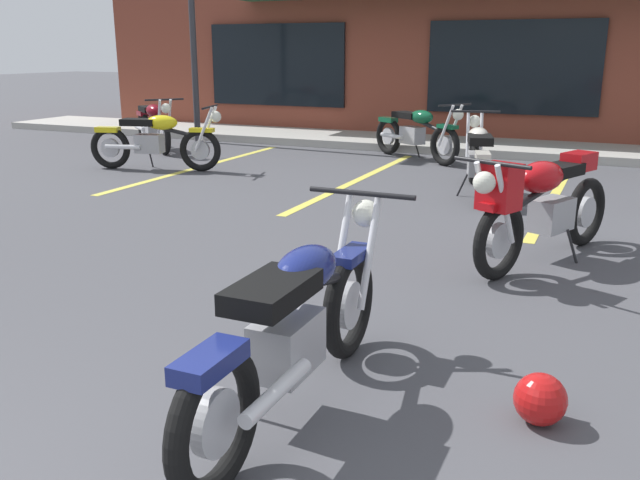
{
  "coord_description": "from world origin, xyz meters",
  "views": [
    {
      "loc": [
        2.05,
        -0.48,
        1.78
      ],
      "look_at": [
        0.27,
        3.49,
        0.55
      ],
      "focal_mm": 38.06,
      "sensor_mm": 36.0,
      "label": 1
    }
  ],
  "objects_px": {
    "motorcycle_blue_standard": "(153,124)",
    "helmet_on_pavement": "(540,399)",
    "motorcycle_foreground_classic": "(297,325)",
    "motorcycle_black_cruiser": "(156,140)",
    "motorcycle_green_cafe_racer": "(416,132)",
    "motorcycle_silver_naked": "(541,203)",
    "motorcycle_red_sportbike": "(478,158)"
  },
  "relations": [
    {
      "from": "motorcycle_black_cruiser",
      "to": "helmet_on_pavement",
      "type": "bearing_deg",
      "value": -39.73
    },
    {
      "from": "motorcycle_red_sportbike",
      "to": "motorcycle_silver_naked",
      "type": "xyz_separation_m",
      "value": [
        1.08,
        -2.72,
        0.07
      ]
    },
    {
      "from": "motorcycle_green_cafe_racer",
      "to": "motorcycle_foreground_classic",
      "type": "bearing_deg",
      "value": -77.7
    },
    {
      "from": "motorcycle_foreground_classic",
      "to": "motorcycle_black_cruiser",
      "type": "xyz_separation_m",
      "value": [
        -5.08,
        5.54,
        0.0
      ]
    },
    {
      "from": "motorcycle_red_sportbike",
      "to": "motorcycle_green_cafe_racer",
      "type": "bearing_deg",
      "value": 122.47
    },
    {
      "from": "motorcycle_foreground_classic",
      "to": "motorcycle_red_sportbike",
      "type": "distance_m",
      "value": 5.76
    },
    {
      "from": "motorcycle_red_sportbike",
      "to": "helmet_on_pavement",
      "type": "relative_size",
      "value": 7.95
    },
    {
      "from": "motorcycle_foreground_classic",
      "to": "motorcycle_black_cruiser",
      "type": "relative_size",
      "value": 1.02
    },
    {
      "from": "motorcycle_silver_naked",
      "to": "motorcycle_green_cafe_racer",
      "type": "height_order",
      "value": "same"
    },
    {
      "from": "motorcycle_blue_standard",
      "to": "motorcycle_green_cafe_racer",
      "type": "distance_m",
      "value": 4.76
    },
    {
      "from": "motorcycle_red_sportbike",
      "to": "motorcycle_blue_standard",
      "type": "distance_m",
      "value": 6.36
    },
    {
      "from": "motorcycle_green_cafe_racer",
      "to": "helmet_on_pavement",
      "type": "distance_m",
      "value": 8.27
    },
    {
      "from": "helmet_on_pavement",
      "to": "motorcycle_blue_standard",
      "type": "bearing_deg",
      "value": 137.75
    },
    {
      "from": "motorcycle_foreground_classic",
      "to": "motorcycle_black_cruiser",
      "type": "bearing_deg",
      "value": 132.54
    },
    {
      "from": "motorcycle_red_sportbike",
      "to": "motorcycle_foreground_classic",
      "type": "bearing_deg",
      "value": -87.22
    },
    {
      "from": "motorcycle_foreground_classic",
      "to": "motorcycle_green_cafe_racer",
      "type": "relative_size",
      "value": 1.15
    },
    {
      "from": "motorcycle_red_sportbike",
      "to": "motorcycle_green_cafe_racer",
      "type": "distance_m",
      "value": 2.77
    },
    {
      "from": "motorcycle_green_cafe_racer",
      "to": "motorcycle_blue_standard",
      "type": "bearing_deg",
      "value": -170.03
    },
    {
      "from": "motorcycle_foreground_classic",
      "to": "motorcycle_silver_naked",
      "type": "height_order",
      "value": "same"
    },
    {
      "from": "motorcycle_silver_naked",
      "to": "motorcycle_green_cafe_racer",
      "type": "distance_m",
      "value": 5.67
    },
    {
      "from": "helmet_on_pavement",
      "to": "motorcycle_foreground_classic",
      "type": "bearing_deg",
      "value": -162.49
    },
    {
      "from": "motorcycle_foreground_classic",
      "to": "motorcycle_silver_naked",
      "type": "relative_size",
      "value": 1.06
    },
    {
      "from": "motorcycle_black_cruiser",
      "to": "motorcycle_blue_standard",
      "type": "xyz_separation_m",
      "value": [
        -1.37,
        1.73,
        0.0
      ]
    },
    {
      "from": "motorcycle_black_cruiser",
      "to": "motorcycle_blue_standard",
      "type": "bearing_deg",
      "value": 128.48
    },
    {
      "from": "motorcycle_black_cruiser",
      "to": "motorcycle_silver_naked",
      "type": "height_order",
      "value": "same"
    },
    {
      "from": "motorcycle_blue_standard",
      "to": "motorcycle_foreground_classic",
      "type": "bearing_deg",
      "value": -48.38
    },
    {
      "from": "motorcycle_silver_naked",
      "to": "motorcycle_green_cafe_racer",
      "type": "relative_size",
      "value": 1.08
    },
    {
      "from": "motorcycle_blue_standard",
      "to": "helmet_on_pavement",
      "type": "xyz_separation_m",
      "value": [
        7.6,
        -6.91,
        -0.33
      ]
    },
    {
      "from": "motorcycle_red_sportbike",
      "to": "motorcycle_blue_standard",
      "type": "xyz_separation_m",
      "value": [
        -6.18,
        1.51,
        0.0
      ]
    },
    {
      "from": "motorcycle_red_sportbike",
      "to": "helmet_on_pavement",
      "type": "distance_m",
      "value": 5.59
    },
    {
      "from": "motorcycle_blue_standard",
      "to": "motorcycle_green_cafe_racer",
      "type": "height_order",
      "value": "same"
    },
    {
      "from": "motorcycle_red_sportbike",
      "to": "motorcycle_green_cafe_racer",
      "type": "xyz_separation_m",
      "value": [
        -1.49,
        2.34,
        0.0
      ]
    }
  ]
}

